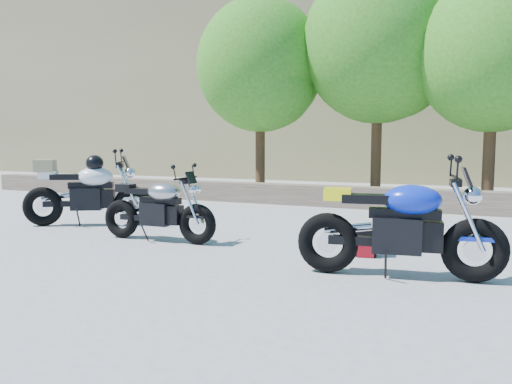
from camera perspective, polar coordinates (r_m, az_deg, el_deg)
ground at (r=7.29m, az=-4.73°, el=-6.51°), size 90.00×90.00×0.00m
stone_wall at (r=12.29m, az=7.90°, el=-0.44°), size 22.00×0.55×0.50m
hillside at (r=34.73m, az=24.24°, el=14.98°), size 80.00×30.00×15.00m
tree_decid_left at (r=14.74m, az=0.77°, el=13.79°), size 3.67×3.67×5.62m
tree_decid_mid at (r=14.21m, az=14.21°, el=15.59°), size 4.08×4.08×6.24m
tree_decid_right at (r=13.30m, az=25.95°, el=13.56°), size 3.54×3.54×5.41m
silver_bike at (r=7.92m, az=-11.06°, el=-2.00°), size 2.02×0.64×1.02m
white_bike at (r=9.78m, az=-18.72°, el=0.11°), size 2.12×1.37×1.31m
blue_bike at (r=5.88m, az=16.19°, el=-3.99°), size 2.32×0.73×1.17m
backpack at (r=6.95m, az=12.45°, el=-5.63°), size 0.32×0.29×0.39m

